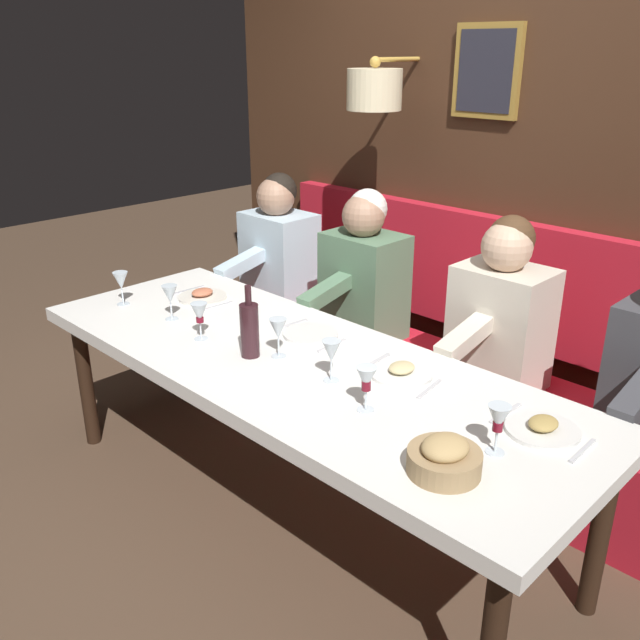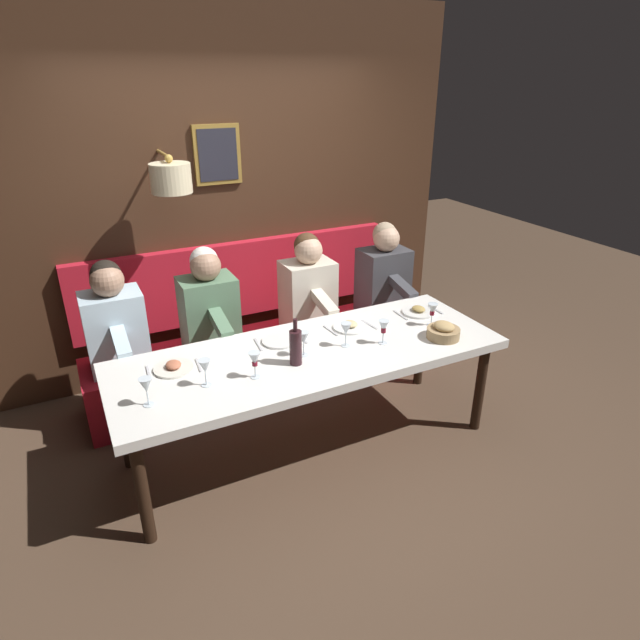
# 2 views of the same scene
# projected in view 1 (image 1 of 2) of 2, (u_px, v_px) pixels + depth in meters

# --- Properties ---
(ground_plane) EXTENTS (12.00, 12.00, 0.00)m
(ground_plane) POSITION_uv_depth(u_px,v_px,m) (297.00, 510.00, 2.99)
(ground_plane) COLOR #4C3828
(dining_table) EXTENTS (0.90, 2.52, 0.74)m
(dining_table) POSITION_uv_depth(u_px,v_px,m) (295.00, 373.00, 2.73)
(dining_table) COLOR silver
(dining_table) RESTS_ON ground_plane
(banquette_bench) EXTENTS (0.52, 2.72, 0.45)m
(banquette_bench) POSITION_uv_depth(u_px,v_px,m) (421.00, 396.00, 3.49)
(banquette_bench) COLOR red
(banquette_bench) RESTS_ON ground_plane
(back_wall_panel) EXTENTS (0.59, 3.92, 2.90)m
(back_wall_panel) POSITION_uv_depth(u_px,v_px,m) (500.00, 160.00, 3.45)
(back_wall_panel) COLOR #422819
(back_wall_panel) RESTS_ON ground_plane
(diner_near) EXTENTS (0.60, 0.40, 0.79)m
(diner_near) POSITION_uv_depth(u_px,v_px,m) (501.00, 310.00, 3.00)
(diner_near) COLOR beige
(diner_near) RESTS_ON banquette_bench
(diner_middle) EXTENTS (0.60, 0.40, 0.79)m
(diner_middle) POSITION_uv_depth(u_px,v_px,m) (364.00, 271.00, 3.53)
(diner_middle) COLOR #567A5B
(diner_middle) RESTS_ON banquette_bench
(diner_far) EXTENTS (0.60, 0.40, 0.79)m
(diner_far) POSITION_uv_depth(u_px,v_px,m) (278.00, 246.00, 3.96)
(diner_far) COLOR silver
(diner_far) RESTS_ON banquette_bench
(place_setting_0) EXTENTS (0.24, 0.31, 0.05)m
(place_setting_0) POSITION_uv_depth(u_px,v_px,m) (543.00, 428.00, 2.19)
(place_setting_0) COLOR silver
(place_setting_0) RESTS_ON dining_table
(place_setting_1) EXTENTS (0.24, 0.32, 0.05)m
(place_setting_1) POSITION_uv_depth(u_px,v_px,m) (402.00, 372.00, 2.57)
(place_setting_1) COLOR white
(place_setting_1) RESTS_ON dining_table
(place_setting_2) EXTENTS (0.24, 0.32, 0.01)m
(place_setting_2) POSITION_uv_depth(u_px,v_px,m) (311.00, 334.00, 2.93)
(place_setting_2) COLOR silver
(place_setting_2) RESTS_ON dining_table
(place_setting_3) EXTENTS (0.24, 0.32, 0.05)m
(place_setting_3) POSITION_uv_depth(u_px,v_px,m) (202.00, 296.00, 3.35)
(place_setting_3) COLOR silver
(place_setting_3) RESTS_ON dining_table
(wine_glass_0) EXTENTS (0.07, 0.07, 0.16)m
(wine_glass_0) POSITION_uv_depth(u_px,v_px,m) (366.00, 380.00, 2.28)
(wine_glass_0) COLOR silver
(wine_glass_0) RESTS_ON dining_table
(wine_glass_1) EXTENTS (0.07, 0.07, 0.16)m
(wine_glass_1) POSITION_uv_depth(u_px,v_px,m) (199.00, 314.00, 2.85)
(wine_glass_1) COLOR silver
(wine_glass_1) RESTS_ON dining_table
(wine_glass_2) EXTENTS (0.07, 0.07, 0.16)m
(wine_glass_2) POSITION_uv_depth(u_px,v_px,m) (121.00, 282.00, 3.24)
(wine_glass_2) COLOR silver
(wine_glass_2) RESTS_ON dining_table
(wine_glass_3) EXTENTS (0.07, 0.07, 0.16)m
(wine_glass_3) POSITION_uv_depth(u_px,v_px,m) (170.00, 295.00, 3.06)
(wine_glass_3) COLOR silver
(wine_glass_3) RESTS_ON dining_table
(wine_glass_4) EXTENTS (0.07, 0.07, 0.16)m
(wine_glass_4) POSITION_uv_depth(u_px,v_px,m) (278.00, 330.00, 2.69)
(wine_glass_4) COLOR silver
(wine_glass_4) RESTS_ON dining_table
(wine_glass_5) EXTENTS (0.07, 0.07, 0.16)m
(wine_glass_5) POSITION_uv_depth(u_px,v_px,m) (331.00, 352.00, 2.49)
(wine_glass_5) COLOR silver
(wine_glass_5) RESTS_ON dining_table
(wine_glass_6) EXTENTS (0.07, 0.07, 0.16)m
(wine_glass_6) POSITION_uv_depth(u_px,v_px,m) (498.00, 420.00, 2.04)
(wine_glass_6) COLOR silver
(wine_glass_6) RESTS_ON dining_table
(wine_bottle) EXTENTS (0.08, 0.08, 0.30)m
(wine_bottle) POSITION_uv_depth(u_px,v_px,m) (250.00, 329.00, 2.69)
(wine_bottle) COLOR #33191E
(wine_bottle) RESTS_ON dining_table
(bread_bowl) EXTENTS (0.22, 0.22, 0.12)m
(bread_bowl) POSITION_uv_depth(u_px,v_px,m) (444.00, 458.00, 1.97)
(bread_bowl) COLOR #9E7F56
(bread_bowl) RESTS_ON dining_table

